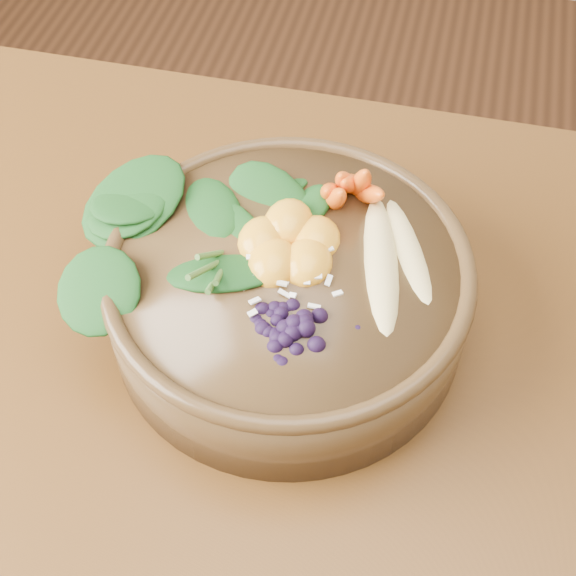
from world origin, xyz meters
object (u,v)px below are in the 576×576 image
stoneware_bowl (288,295)px  mandarin_cluster (289,233)px  blueberry_pile (296,311)px  kale_heap (228,191)px  carrot_cluster (348,154)px  banana_halves (397,244)px

stoneware_bowl → mandarin_cluster: (-0.00, 0.02, 0.06)m
stoneware_bowl → blueberry_pile: blueberry_pile is taller
mandarin_cluster → blueberry_pile: (0.02, -0.08, 0.00)m
kale_heap → blueberry_pile: size_ratio=1.42×
carrot_cluster → blueberry_pile: 0.16m
stoneware_bowl → mandarin_cluster: bearing=99.7°
mandarin_cluster → stoneware_bowl: bearing=-80.3°
stoneware_bowl → carrot_cluster: bearing=72.3°
kale_heap → carrot_cluster: bearing=26.5°
carrot_cluster → mandarin_cluster: (-0.03, -0.08, -0.03)m
banana_halves → blueberry_pile: bearing=-141.5°
banana_halves → mandarin_cluster: size_ratio=1.83×
stoneware_bowl → banana_halves: size_ratio=1.72×
kale_heap → banana_halves: kale_heap is taller
blueberry_pile → mandarin_cluster: bearing=106.7°
kale_heap → banana_halves: bearing=-7.5°
banana_halves → mandarin_cluster: bearing=170.3°
mandarin_cluster → blueberry_pile: blueberry_pile is taller
carrot_cluster → blueberry_pile: carrot_cluster is taller
blueberry_pile → carrot_cluster: bearing=86.5°
banana_halves → blueberry_pile: (-0.07, -0.09, 0.01)m
carrot_cluster → banana_halves: bearing=-66.9°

